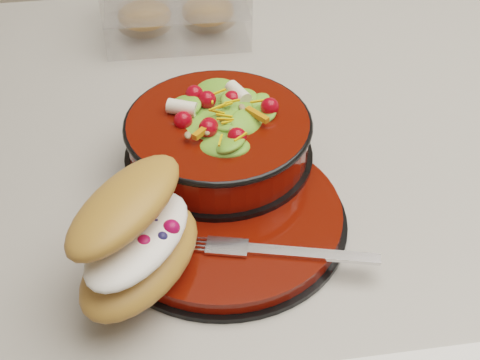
{
  "coord_description": "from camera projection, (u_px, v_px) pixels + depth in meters",
  "views": [
    {
      "loc": [
        -0.35,
        -0.66,
        1.4
      ],
      "look_at": [
        -0.28,
        -0.15,
        0.94
      ],
      "focal_mm": 50.0,
      "sensor_mm": 36.0,
      "label": 1
    }
  ],
  "objects": [
    {
      "name": "island_counter",
      "position": [
        388.0,
        317.0,
        1.15
      ],
      "size": [
        1.24,
        0.74,
        0.9
      ],
      "color": "beige",
      "rests_on": "ground"
    },
    {
      "name": "dinner_plate",
      "position": [
        225.0,
        216.0,
        0.69
      ],
      "size": [
        0.26,
        0.26,
        0.02
      ],
      "rotation": [
        0.0,
        0.0,
        -0.07
      ],
      "color": "black",
      "rests_on": "island_counter"
    },
    {
      "name": "salad_bowl",
      "position": [
        218.0,
        132.0,
        0.72
      ],
      "size": [
        0.21,
        0.21,
        0.09
      ],
      "rotation": [
        0.0,
        0.0,
        -0.41
      ],
      "color": "black",
      "rests_on": "dinner_plate"
    },
    {
      "name": "croissant",
      "position": [
        138.0,
        237.0,
        0.59
      ],
      "size": [
        0.15,
        0.18,
        0.09
      ],
      "rotation": [
        0.0,
        0.0,
        0.96
      ],
      "color": "#AA6A33",
      "rests_on": "dinner_plate"
    },
    {
      "name": "fork",
      "position": [
        286.0,
        252.0,
        0.64
      ],
      "size": [
        0.17,
        0.06,
        0.0
      ],
      "rotation": [
        0.0,
        0.0,
        1.31
      ],
      "color": "silver",
      "rests_on": "dinner_plate"
    },
    {
      "name": "pastry_box",
      "position": [
        176.0,
        3.0,
        0.97
      ],
      "size": [
        0.21,
        0.15,
        0.09
      ],
      "rotation": [
        0.0,
        0.0,
        -0.02
      ],
      "color": "white",
      "rests_on": "island_counter"
    }
  ]
}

